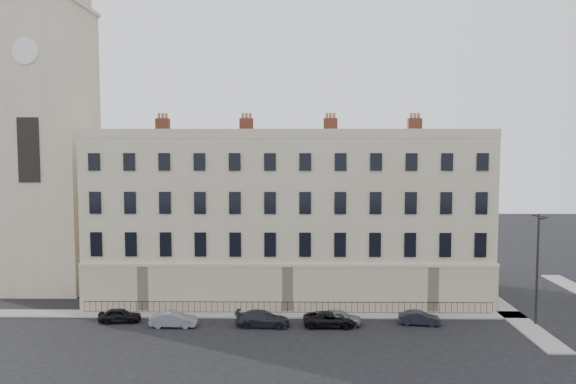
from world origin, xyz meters
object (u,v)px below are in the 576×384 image
(car_a, at_px, (120,315))
(car_d, at_px, (330,319))
(streetlamp, at_px, (538,264))
(car_c, at_px, (263,319))
(car_f, at_px, (419,318))
(car_b, at_px, (174,319))
(car_e, at_px, (339,318))

(car_a, height_order, car_d, car_d)
(car_a, distance_m, streetlamp, 33.81)
(car_c, bearing_deg, streetlamp, -85.34)
(car_d, distance_m, streetlamp, 17.04)
(car_d, distance_m, car_f, 7.24)
(car_b, relative_size, streetlamp, 0.41)
(car_b, bearing_deg, car_d, -88.58)
(car_d, relative_size, car_e, 1.18)
(car_c, distance_m, car_e, 6.13)
(car_d, height_order, car_f, car_d)
(car_e, distance_m, streetlamp, 16.28)
(car_c, relative_size, car_e, 1.20)
(car_a, relative_size, car_c, 0.78)
(car_a, height_order, streetlamp, streetlamp)
(car_b, xyz_separation_m, car_d, (12.42, 0.22, -0.02))
(car_a, relative_size, car_d, 0.80)
(car_d, xyz_separation_m, streetlamp, (16.45, 0.40, 4.40))
(car_f, distance_m, streetlamp, 10.25)
(car_b, xyz_separation_m, streetlamp, (28.87, 0.62, 4.38))
(car_a, distance_m, car_e, 17.84)
(car_a, height_order, car_e, car_e)
(car_e, bearing_deg, car_a, 95.76)
(car_a, bearing_deg, car_e, -97.29)
(car_f, relative_size, streetlamp, 0.37)
(car_a, xyz_separation_m, streetlamp, (33.51, -0.49, 4.41))
(car_a, bearing_deg, car_d, -98.64)
(car_a, bearing_deg, car_f, -96.46)
(car_b, xyz_separation_m, car_c, (7.08, 0.19, 0.02))
(car_a, distance_m, car_c, 11.76)
(car_d, bearing_deg, car_e, -63.39)
(car_c, height_order, car_f, car_c)
(car_a, bearing_deg, streetlamp, -96.50)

